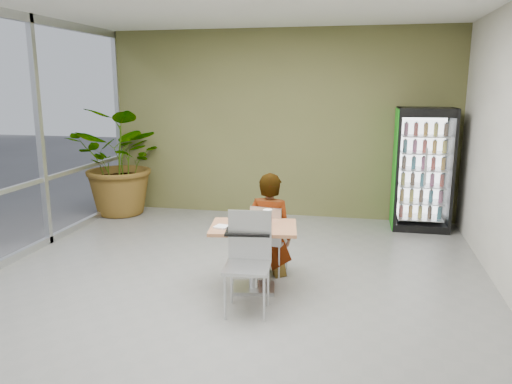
% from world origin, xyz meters
% --- Properties ---
extents(ground, '(7.00, 7.00, 0.00)m').
position_xyz_m(ground, '(0.00, 0.00, 0.00)').
color(ground, slate).
rests_on(ground, ground).
extents(room_envelope, '(6.00, 7.00, 3.20)m').
position_xyz_m(room_envelope, '(0.00, 0.00, 1.60)').
color(room_envelope, silver).
rests_on(room_envelope, ground).
extents(dining_table, '(1.03, 0.79, 0.75)m').
position_xyz_m(dining_table, '(0.29, 0.14, 0.54)').
color(dining_table, '#BF7752').
rests_on(dining_table, ground).
extents(chair_far, '(0.43, 0.44, 0.87)m').
position_xyz_m(chair_far, '(0.36, 0.63, 0.51)').
color(chair_far, '#BABCBF').
rests_on(chair_far, ground).
extents(chair_near, '(0.49, 0.49, 1.02)m').
position_xyz_m(chair_near, '(0.34, -0.32, 0.60)').
color(chair_near, '#BABCBF').
rests_on(chair_near, ground).
extents(seated_woman, '(0.62, 0.45, 1.56)m').
position_xyz_m(seated_woman, '(0.37, 0.67, 0.48)').
color(seated_woman, black).
rests_on(seated_woman, ground).
extents(pizza_plate, '(0.31, 0.24, 0.03)m').
position_xyz_m(pizza_plate, '(0.18, 0.24, 0.77)').
color(pizza_plate, white).
rests_on(pizza_plate, dining_table).
extents(soda_cup, '(0.10, 0.10, 0.18)m').
position_xyz_m(soda_cup, '(0.44, 0.20, 0.84)').
color(soda_cup, white).
rests_on(soda_cup, dining_table).
extents(napkin_stack, '(0.17, 0.17, 0.02)m').
position_xyz_m(napkin_stack, '(-0.04, 0.00, 0.76)').
color(napkin_stack, white).
rests_on(napkin_stack, dining_table).
extents(cafeteria_tray, '(0.51, 0.40, 0.03)m').
position_xyz_m(cafeteria_tray, '(0.29, -0.12, 0.76)').
color(cafeteria_tray, black).
rests_on(cafeteria_tray, dining_table).
extents(beverage_fridge, '(0.89, 0.68, 1.93)m').
position_xyz_m(beverage_fridge, '(2.37, 3.12, 0.96)').
color(beverage_fridge, black).
rests_on(beverage_fridge, ground).
extents(potted_plant, '(1.97, 1.79, 1.89)m').
position_xyz_m(potted_plant, '(-2.68, 2.96, 0.95)').
color(potted_plant, '#2D5A24').
rests_on(potted_plant, ground).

